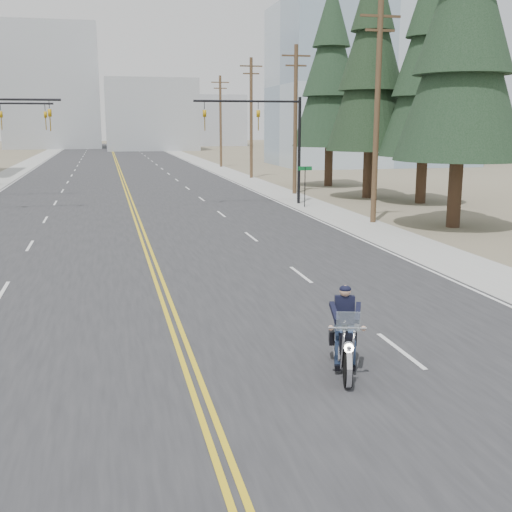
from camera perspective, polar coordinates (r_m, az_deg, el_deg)
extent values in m
plane|color=#776D56|center=(10.78, -2.95, -17.75)|extent=(400.00, 400.00, 0.00)
cube|color=#303033|center=(79.44, -12.11, 7.62)|extent=(20.00, 200.00, 0.01)
cube|color=#A5A5A0|center=(80.04, -20.43, 7.18)|extent=(3.00, 200.00, 0.01)
cube|color=#A5A5A0|center=(80.51, -3.83, 7.90)|extent=(3.00, 200.00, 0.01)
imported|color=#BF8C0C|center=(41.37, -17.88, 12.19)|extent=(0.21, 0.26, 1.30)
cylinder|color=black|center=(43.18, 3.86, 9.28)|extent=(0.20, 0.20, 7.00)
cylinder|color=black|center=(42.27, -0.75, 13.59)|extent=(7.00, 0.14, 0.14)
imported|color=#BF8C0C|center=(42.41, 0.20, 12.71)|extent=(0.21, 0.26, 1.30)
imported|color=#BF8C0C|center=(41.74, -4.60, 12.69)|extent=(0.21, 0.26, 1.30)
cylinder|color=black|center=(49.68, -21.10, 12.55)|extent=(6.00, 0.14, 0.14)
imported|color=#BF8C0C|center=(49.75, -21.74, 11.75)|extent=(0.21, 0.26, 1.30)
imported|color=#BF8C0C|center=(49.42, -18.23, 12.00)|extent=(0.21, 0.26, 1.30)
cylinder|color=black|center=(41.36, 4.37, 6.11)|extent=(0.06, 0.06, 2.60)
cube|color=#0C5926|center=(41.27, 4.39, 7.77)|extent=(0.90, 0.03, 0.25)
cylinder|color=brown|center=(35.21, 10.69, 12.23)|extent=(0.30, 0.30, 11.50)
cube|color=brown|center=(35.62, 11.01, 20.21)|extent=(2.20, 0.12, 0.12)
cube|color=brown|center=(35.52, 10.97, 19.10)|extent=(1.60, 0.12, 0.12)
cylinder|color=brown|center=(49.32, 3.52, 11.91)|extent=(0.30, 0.30, 11.00)
cube|color=brown|center=(49.56, 3.59, 17.35)|extent=(2.20, 0.12, 0.12)
cube|color=brown|center=(49.50, 3.58, 16.54)|extent=(1.60, 0.12, 0.12)
cylinder|color=brown|center=(63.84, -0.43, 12.10)|extent=(0.30, 0.30, 11.50)
cube|color=brown|center=(64.06, -0.44, 16.53)|extent=(2.20, 0.12, 0.12)
cube|color=brown|center=(64.01, -0.44, 15.91)|extent=(1.60, 0.12, 0.12)
cylinder|color=brown|center=(80.50, -3.17, 11.82)|extent=(0.30, 0.30, 11.00)
cube|color=brown|center=(80.65, -3.20, 15.16)|extent=(2.20, 0.12, 0.12)
cube|color=brown|center=(80.61, -3.20, 14.66)|extent=(1.60, 0.12, 0.12)
cube|color=#9EB5CC|center=(86.22, 10.10, 14.65)|extent=(24.00, 16.00, 20.00)
cube|color=#ADB2B7|center=(134.61, -9.32, 12.27)|extent=(18.00, 14.00, 14.00)
cube|color=#B7BCC6|center=(126.36, 6.20, 13.31)|extent=(16.00, 12.00, 18.00)
cube|color=#ADB2B7|center=(149.81, -17.71, 14.11)|extent=(20.00, 15.00, 26.00)
cube|color=#B7BCC6|center=(161.46, -3.80, 11.92)|extent=(14.00, 14.00, 12.00)
cylinder|color=#382619|center=(34.81, 17.25, 5.28)|extent=(0.67, 0.67, 3.45)
cone|color=black|center=(34.79, 17.96, 16.64)|extent=(6.52, 6.52, 10.35)
cylinder|color=#382619|center=(44.96, 14.48, 6.59)|extent=(0.69, 0.69, 3.17)
cone|color=black|center=(44.88, 14.90, 14.66)|extent=(5.94, 5.94, 9.50)
cone|color=black|center=(45.12, 15.09, 18.07)|extent=(4.45, 4.45, 7.13)
cylinder|color=#382619|center=(47.46, 9.90, 7.18)|extent=(0.60, 0.60, 3.40)
cone|color=black|center=(47.43, 10.20, 15.40)|extent=(6.13, 6.13, 10.21)
cone|color=black|center=(47.72, 10.33, 18.87)|extent=(4.60, 4.60, 7.66)
cylinder|color=#382619|center=(56.11, 6.47, 7.94)|extent=(0.79, 0.79, 3.39)
cone|color=black|center=(56.09, 6.63, 14.87)|extent=(6.33, 6.33, 10.18)
cone|color=black|center=(56.32, 6.71, 17.80)|extent=(4.75, 4.75, 7.63)
cone|color=black|center=(56.71, 6.78, 20.70)|extent=(3.17, 3.17, 5.43)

